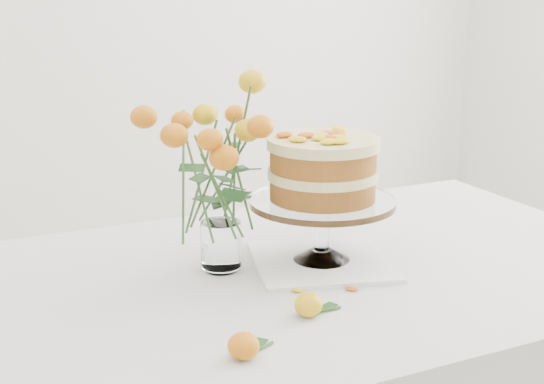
{
  "coord_description": "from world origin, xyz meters",
  "views": [
    {
      "loc": [
        -0.75,
        -1.31,
        1.34
      ],
      "look_at": [
        -0.11,
        0.04,
        0.92
      ],
      "focal_mm": 50.0,
      "sensor_mm": 36.0,
      "label": 1
    }
  ],
  "objects": [
    {
      "name": "cake_stand",
      "position": [
        -0.0,
        0.02,
        0.95
      ],
      "size": [
        0.31,
        0.31,
        0.28
      ],
      "rotation": [
        0.0,
        0.0,
        0.38
      ],
      "color": "white",
      "rests_on": "napkin"
    },
    {
      "name": "table",
      "position": [
        0.0,
        0.0,
        0.67
      ],
      "size": [
        1.43,
        0.93,
        0.76
      ],
      "color": "tan",
      "rests_on": "ground"
    },
    {
      "name": "loose_rose_far",
      "position": [
        -0.32,
        -0.3,
        0.78
      ],
      "size": [
        0.09,
        0.05,
        0.04
      ],
      "rotation": [
        0.0,
        0.0,
        0.37
      ],
      "color": "orange",
      "rests_on": "table"
    },
    {
      "name": "napkin",
      "position": [
        -0.0,
        0.02,
        0.76
      ],
      "size": [
        0.35,
        0.35,
        0.01
      ],
      "primitive_type": "cube",
      "rotation": [
        0.0,
        0.0,
        -0.27
      ],
      "color": "white",
      "rests_on": "table"
    },
    {
      "name": "stray_petal_b",
      "position": [
        -0.02,
        -0.14,
        0.76
      ],
      "size": [
        0.03,
        0.02,
        0.0
      ],
      "primitive_type": "ellipsoid",
      "color": "yellow",
      "rests_on": "table"
    },
    {
      "name": "loose_rose_near",
      "position": [
        -0.15,
        -0.21,
        0.78
      ],
      "size": [
        0.09,
        0.05,
        0.04
      ],
      "rotation": [
        0.0,
        0.0,
        -0.0
      ],
      "color": "yellow",
      "rests_on": "table"
    },
    {
      "name": "rose_vase",
      "position": [
        -0.21,
        0.07,
        1.0
      ],
      "size": [
        0.36,
        0.36,
        0.42
      ],
      "rotation": [
        0.0,
        0.0,
        -0.41
      ],
      "color": "white",
      "rests_on": "table"
    },
    {
      "name": "stray_petal_a",
      "position": [
        -0.12,
        -0.1,
        0.76
      ],
      "size": [
        0.03,
        0.02,
        0.0
      ],
      "primitive_type": "ellipsoid",
      "color": "yellow",
      "rests_on": "table"
    }
  ]
}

